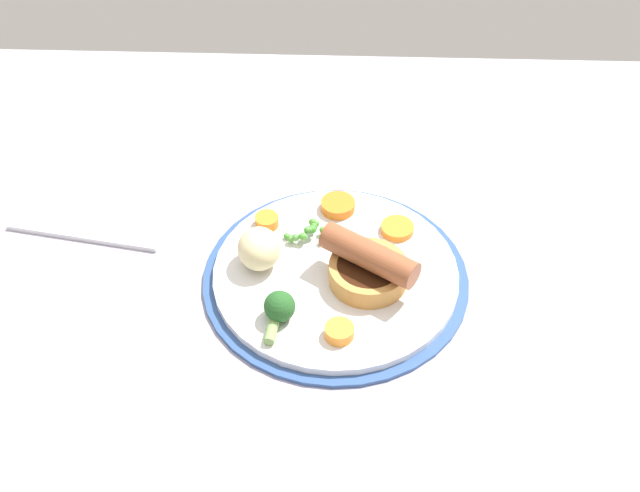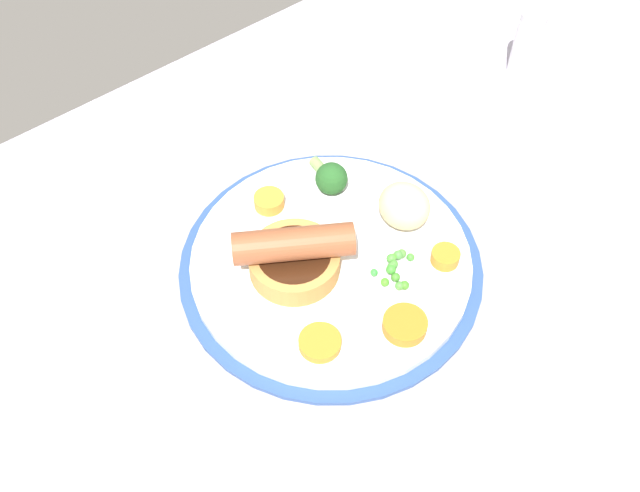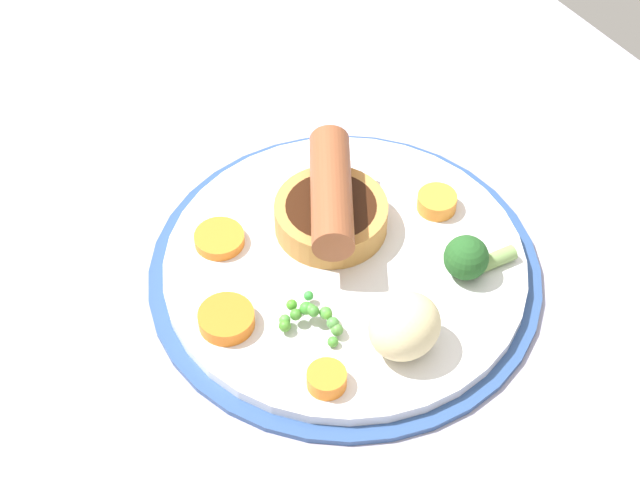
{
  "view_description": "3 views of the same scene",
  "coord_description": "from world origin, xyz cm",
  "px_view_note": "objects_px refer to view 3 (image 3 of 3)",
  "views": [
    {
      "loc": [
        -6.18,
        70.16,
        73.89
      ],
      "look_at": [
        -3.82,
        2.72,
        6.76
      ],
      "focal_mm": 50.0,
      "sensor_mm": 36.0,
      "label": 1
    },
    {
      "loc": [
        -31.8,
        -25.89,
        58.06
      ],
      "look_at": [
        -6.5,
        4.72,
        6.46
      ],
      "focal_mm": 40.0,
      "sensor_mm": 36.0,
      "label": 2
    },
    {
      "loc": [
        34.7,
        -25.26,
        63.8
      ],
      "look_at": [
        -6.68,
        2.78,
        6.1
      ],
      "focal_mm": 60.0,
      "sensor_mm": 36.0,
      "label": 3
    }
  ],
  "objects_px": {
    "potato_chunk_1": "(405,326)",
    "carrot_slice_0": "(327,379)",
    "dinner_plate": "(345,270)",
    "pea_pile": "(313,317)",
    "sausage_pudding": "(331,207)",
    "carrot_slice_2": "(437,202)",
    "broccoli_floret_near": "(472,261)",
    "carrot_slice_3": "(219,239)",
    "carrot_slice_1": "(226,319)"
  },
  "relations": [
    {
      "from": "carrot_slice_0",
      "to": "broccoli_floret_near",
      "type": "bearing_deg",
      "value": 98.09
    },
    {
      "from": "pea_pile",
      "to": "carrot_slice_0",
      "type": "height_order",
      "value": "pea_pile"
    },
    {
      "from": "dinner_plate",
      "to": "potato_chunk_1",
      "type": "relative_size",
      "value": 5.6
    },
    {
      "from": "pea_pile",
      "to": "potato_chunk_1",
      "type": "height_order",
      "value": "potato_chunk_1"
    },
    {
      "from": "dinner_plate",
      "to": "pea_pile",
      "type": "xyz_separation_m",
      "value": [
        0.03,
        -0.05,
        0.02
      ]
    },
    {
      "from": "potato_chunk_1",
      "to": "sausage_pudding",
      "type": "bearing_deg",
      "value": 169.73
    },
    {
      "from": "sausage_pudding",
      "to": "broccoli_floret_near",
      "type": "relative_size",
      "value": 1.93
    },
    {
      "from": "pea_pile",
      "to": "carrot_slice_1",
      "type": "height_order",
      "value": "pea_pile"
    },
    {
      "from": "pea_pile",
      "to": "carrot_slice_3",
      "type": "xyz_separation_m",
      "value": [
        -0.1,
        -0.01,
        -0.01
      ]
    },
    {
      "from": "sausage_pudding",
      "to": "carrot_slice_2",
      "type": "xyz_separation_m",
      "value": [
        0.03,
        0.08,
        -0.02
      ]
    },
    {
      "from": "broccoli_floret_near",
      "to": "carrot_slice_2",
      "type": "bearing_deg",
      "value": -100.43
    },
    {
      "from": "broccoli_floret_near",
      "to": "carrot_slice_2",
      "type": "relative_size",
      "value": 1.85
    },
    {
      "from": "broccoli_floret_near",
      "to": "potato_chunk_1",
      "type": "distance_m",
      "value": 0.08
    },
    {
      "from": "broccoli_floret_near",
      "to": "carrot_slice_0",
      "type": "distance_m",
      "value": 0.14
    },
    {
      "from": "sausage_pudding",
      "to": "pea_pile",
      "type": "xyz_separation_m",
      "value": [
        0.07,
        -0.06,
        -0.01
      ]
    },
    {
      "from": "sausage_pudding",
      "to": "carrot_slice_1",
      "type": "distance_m",
      "value": 0.12
    },
    {
      "from": "broccoli_floret_near",
      "to": "potato_chunk_1",
      "type": "height_order",
      "value": "potato_chunk_1"
    },
    {
      "from": "carrot_slice_2",
      "to": "carrot_slice_3",
      "type": "relative_size",
      "value": 0.81
    },
    {
      "from": "broccoli_floret_near",
      "to": "carrot_slice_2",
      "type": "xyz_separation_m",
      "value": [
        -0.07,
        0.02,
        -0.01
      ]
    },
    {
      "from": "carrot_slice_2",
      "to": "carrot_slice_3",
      "type": "bearing_deg",
      "value": -111.97
    },
    {
      "from": "carrot_slice_0",
      "to": "carrot_slice_1",
      "type": "height_order",
      "value": "same"
    },
    {
      "from": "sausage_pudding",
      "to": "broccoli_floret_near",
      "type": "distance_m",
      "value": 0.11
    },
    {
      "from": "sausage_pudding",
      "to": "carrot_slice_2",
      "type": "distance_m",
      "value": 0.08
    },
    {
      "from": "dinner_plate",
      "to": "carrot_slice_2",
      "type": "bearing_deg",
      "value": 93.57
    },
    {
      "from": "pea_pile",
      "to": "broccoli_floret_near",
      "type": "xyz_separation_m",
      "value": [
        0.03,
        0.12,
        0.01
      ]
    },
    {
      "from": "pea_pile",
      "to": "carrot_slice_2",
      "type": "xyz_separation_m",
      "value": [
        -0.04,
        0.14,
        -0.0
      ]
    },
    {
      "from": "broccoli_floret_near",
      "to": "potato_chunk_1",
      "type": "relative_size",
      "value": 1.08
    },
    {
      "from": "potato_chunk_1",
      "to": "carrot_slice_2",
      "type": "xyz_separation_m",
      "value": [
        -0.09,
        0.1,
        -0.02
      ]
    },
    {
      "from": "carrot_slice_2",
      "to": "carrot_slice_3",
      "type": "distance_m",
      "value": 0.17
    },
    {
      "from": "pea_pile",
      "to": "carrot_slice_0",
      "type": "relative_size",
      "value": 1.78
    },
    {
      "from": "carrot_slice_1",
      "to": "carrot_slice_3",
      "type": "height_order",
      "value": "carrot_slice_1"
    },
    {
      "from": "potato_chunk_1",
      "to": "carrot_slice_0",
      "type": "bearing_deg",
      "value": -92.98
    },
    {
      "from": "potato_chunk_1",
      "to": "carrot_slice_1",
      "type": "xyz_separation_m",
      "value": [
        -0.08,
        -0.09,
        -0.02
      ]
    },
    {
      "from": "potato_chunk_1",
      "to": "carrot_slice_3",
      "type": "xyz_separation_m",
      "value": [
        -0.15,
        -0.06,
        -0.02
      ]
    },
    {
      "from": "carrot_slice_2",
      "to": "carrot_slice_3",
      "type": "xyz_separation_m",
      "value": [
        -0.06,
        -0.15,
        -0.0
      ]
    },
    {
      "from": "potato_chunk_1",
      "to": "carrot_slice_0",
      "type": "xyz_separation_m",
      "value": [
        -0.0,
        -0.06,
        -0.02
      ]
    },
    {
      "from": "sausage_pudding",
      "to": "carrot_slice_3",
      "type": "relative_size",
      "value": 2.89
    },
    {
      "from": "dinner_plate",
      "to": "carrot_slice_0",
      "type": "distance_m",
      "value": 0.11
    },
    {
      "from": "sausage_pudding",
      "to": "carrot_slice_0",
      "type": "height_order",
      "value": "sausage_pudding"
    },
    {
      "from": "sausage_pudding",
      "to": "pea_pile",
      "type": "distance_m",
      "value": 0.09
    },
    {
      "from": "dinner_plate",
      "to": "pea_pile",
      "type": "bearing_deg",
      "value": -56.05
    },
    {
      "from": "dinner_plate",
      "to": "sausage_pudding",
      "type": "height_order",
      "value": "sausage_pudding"
    },
    {
      "from": "carrot_slice_0",
      "to": "carrot_slice_3",
      "type": "height_order",
      "value": "carrot_slice_0"
    },
    {
      "from": "broccoli_floret_near",
      "to": "carrot_slice_3",
      "type": "distance_m",
      "value": 0.19
    },
    {
      "from": "pea_pile",
      "to": "potato_chunk_1",
      "type": "relative_size",
      "value": 0.93
    },
    {
      "from": "broccoli_floret_near",
      "to": "carrot_slice_3",
      "type": "xyz_separation_m",
      "value": [
        -0.13,
        -0.13,
        -0.01
      ]
    },
    {
      "from": "carrot_slice_0",
      "to": "pea_pile",
      "type": "bearing_deg",
      "value": 156.34
    },
    {
      "from": "dinner_plate",
      "to": "carrot_slice_0",
      "type": "bearing_deg",
      "value": -41.59
    },
    {
      "from": "carrot_slice_2",
      "to": "broccoli_floret_near",
      "type": "bearing_deg",
      "value": -17.39
    },
    {
      "from": "carrot_slice_1",
      "to": "carrot_slice_2",
      "type": "height_order",
      "value": "carrot_slice_2"
    }
  ]
}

